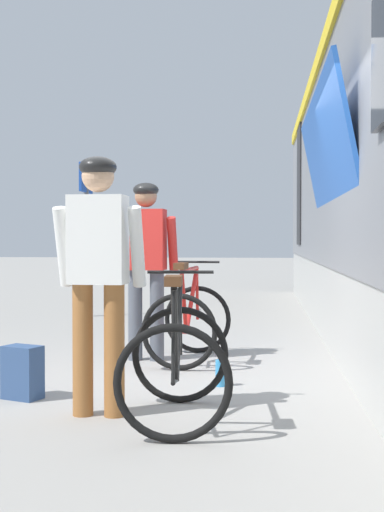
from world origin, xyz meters
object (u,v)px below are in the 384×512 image
object	(u,v)px
cyclist_far_in_red	(146,254)
water_bottle_near_the_bikes	(220,373)
bicycle_far_red	(189,321)
bicycle_near_black	(177,361)
platform_sign_post	(86,212)
backpack_on_platform	(23,372)
cyclist_near_in_white	(98,261)

from	to	relation	value
cyclist_far_in_red	water_bottle_near_the_bikes	size ratio (longest dim) A/B	8.22
cyclist_far_in_red	bicycle_far_red	size ratio (longest dim) A/B	1.57
bicycle_near_black	water_bottle_near_the_bikes	world-z (taller)	bicycle_near_black
bicycle_far_red	platform_sign_post	xyz separation A→B (m)	(-2.01, 3.82, 1.22)
bicycle_far_red	water_bottle_near_the_bikes	xyz separation A→B (m)	(0.38, -1.15, -0.29)
cyclist_far_in_red	backpack_on_platform	size ratio (longest dim) A/B	4.40
bicycle_near_black	water_bottle_near_the_bikes	xyz separation A→B (m)	(0.22, 1.12, -0.29)
backpack_on_platform	water_bottle_near_the_bikes	world-z (taller)	backpack_on_platform
water_bottle_near_the_bikes	backpack_on_platform	bearing A→B (deg)	-157.89
cyclist_far_in_red	platform_sign_post	bearing A→B (deg)	112.50
bicycle_far_red	cyclist_near_in_white	bearing A→B (deg)	-100.21
bicycle_near_black	water_bottle_near_the_bikes	distance (m)	1.18
backpack_on_platform	water_bottle_near_the_bikes	bearing A→B (deg)	43.52
cyclist_far_in_red	water_bottle_near_the_bikes	bearing A→B (deg)	-55.37
bicycle_near_black	platform_sign_post	size ratio (longest dim) A/B	0.47
cyclist_near_in_white	bicycle_near_black	size ratio (longest dim) A/B	1.57
platform_sign_post	cyclist_near_in_white	bearing A→B (deg)	-74.95
bicycle_far_red	water_bottle_near_the_bikes	bearing A→B (deg)	-71.89
cyclist_near_in_white	cyclist_far_in_red	size ratio (longest dim) A/B	1.00
bicycle_near_black	bicycle_far_red	distance (m)	2.28
cyclist_near_in_white	bicycle_near_black	distance (m)	0.86
backpack_on_platform	platform_sign_post	distance (m)	5.82
cyclist_near_in_white	water_bottle_near_the_bikes	xyz separation A→B (m)	(0.77, 1.03, -0.95)
bicycle_far_red	bicycle_near_black	bearing A→B (deg)	-86.07
cyclist_far_in_red	backpack_on_platform	distance (m)	2.06
cyclist_near_in_white	cyclist_far_in_red	world-z (taller)	same
platform_sign_post	water_bottle_near_the_bikes	bearing A→B (deg)	-64.41
bicycle_far_red	water_bottle_near_the_bikes	size ratio (longest dim) A/B	5.22
bicycle_near_black	water_bottle_near_the_bikes	bearing A→B (deg)	78.89
cyclist_near_in_white	bicycle_far_red	world-z (taller)	cyclist_near_in_white
bicycle_near_black	bicycle_far_red	world-z (taller)	same
platform_sign_post	cyclist_far_in_red	bearing A→B (deg)	-67.50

